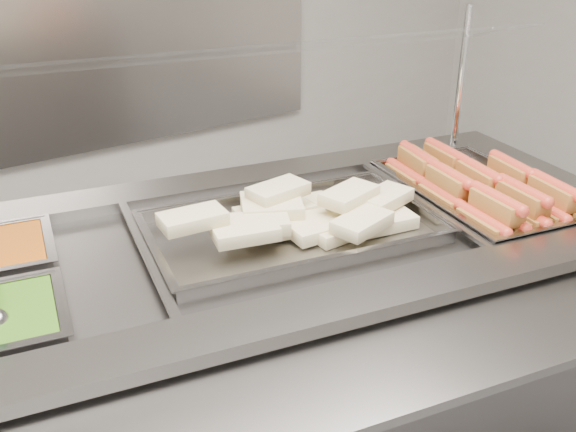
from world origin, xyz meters
TOP-DOWN VIEW (x-y plane):
  - back_panel at (0.00, 2.45)m, footprint 3.00×0.04m
  - steam_counter at (-0.04, 0.46)m, footprint 2.22×1.32m
  - tray_rail at (-0.16, -0.09)m, footprint 2.00×0.79m
  - sneeze_guard at (0.01, 0.70)m, footprint 1.85×0.69m
  - pan_hotdogs at (0.64, 0.32)m, footprint 0.49×0.67m
  - pan_wraps at (0.02, 0.45)m, footprint 0.83×0.59m
  - hotdogs_in_buns at (0.62, 0.31)m, footprint 0.40×0.62m
  - tortilla_wraps at (0.08, 0.46)m, footprint 0.71×0.40m

SIDE VIEW (x-z plane):
  - steam_counter at x=-0.04m, z-range 0.00..0.99m
  - tray_rail at x=-0.16m, z-range 0.91..0.97m
  - pan_hotdogs at x=0.64m, z-range 0.89..1.00m
  - pan_wraps at x=0.02m, z-range 0.92..1.00m
  - hotdogs_in_buns at x=0.62m, z-range 0.94..1.07m
  - tortilla_wraps at x=0.08m, z-range 0.95..1.06m
  - back_panel at x=0.00m, z-range 0.60..1.80m
  - sneeze_guard at x=0.01m, z-range 1.15..1.64m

